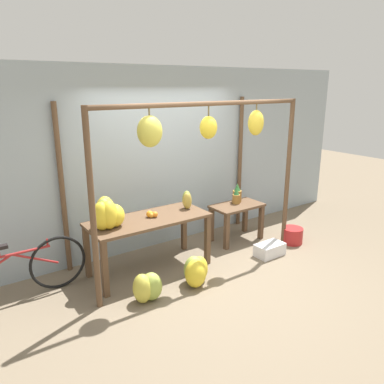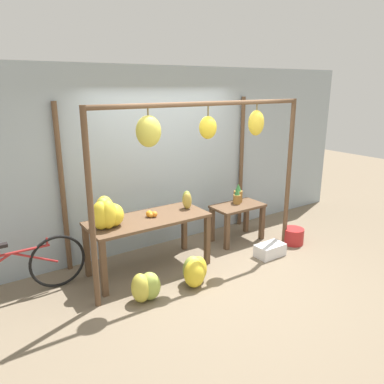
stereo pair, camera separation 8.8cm
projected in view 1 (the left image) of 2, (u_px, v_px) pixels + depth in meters
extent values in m
plane|color=#756651|center=(216.00, 275.00, 5.13)|extent=(20.00, 20.00, 0.00)
cube|color=#99A8B2|center=(161.00, 159.00, 5.86)|extent=(8.00, 0.08, 2.80)
cylinder|color=brown|center=(93.00, 213.00, 4.11)|extent=(0.07, 0.07, 2.32)
cylinder|color=brown|center=(288.00, 175.00, 5.85)|extent=(0.07, 0.07, 2.32)
cylinder|color=brown|center=(62.00, 191.00, 4.98)|extent=(0.07, 0.07, 2.32)
cylinder|color=brown|center=(240.00, 163.00, 6.73)|extent=(0.07, 0.07, 2.32)
cylinder|color=brown|center=(208.00, 104.00, 4.66)|extent=(3.17, 0.06, 0.06)
cylinder|color=brown|center=(149.00, 112.00, 4.22)|extent=(0.02, 0.02, 0.07)
ellipsoid|color=gold|center=(150.00, 131.00, 4.28)|extent=(0.30, 0.27, 0.37)
cylinder|color=brown|center=(209.00, 111.00, 4.69)|extent=(0.02, 0.02, 0.12)
ellipsoid|color=yellow|center=(208.00, 128.00, 4.75)|extent=(0.23, 0.21, 0.29)
cylinder|color=brown|center=(257.00, 107.00, 5.15)|extent=(0.02, 0.02, 0.08)
ellipsoid|color=gold|center=(256.00, 123.00, 5.21)|extent=(0.23, 0.21, 0.35)
cube|color=brown|center=(149.00, 219.00, 5.09)|extent=(1.66, 0.71, 0.04)
cube|color=brown|center=(105.00, 270.00, 4.53)|extent=(0.07, 0.07, 0.73)
cube|color=brown|center=(207.00, 240.00, 5.39)|extent=(0.07, 0.07, 0.73)
cube|color=brown|center=(87.00, 252.00, 5.01)|extent=(0.07, 0.07, 0.73)
cube|color=brown|center=(184.00, 227.00, 5.87)|extent=(0.07, 0.07, 0.73)
cube|color=brown|center=(237.00, 206.00, 6.16)|extent=(0.86, 0.49, 0.04)
cube|color=brown|center=(227.00, 232.00, 5.88)|extent=(0.07, 0.07, 0.58)
cube|color=brown|center=(261.00, 222.00, 6.30)|extent=(0.07, 0.07, 0.58)
cube|color=brown|center=(211.00, 225.00, 6.19)|extent=(0.07, 0.07, 0.58)
cube|color=brown|center=(245.00, 216.00, 6.61)|extent=(0.07, 0.07, 0.58)
ellipsoid|color=yellow|center=(114.00, 215.00, 4.75)|extent=(0.36, 0.37, 0.29)
ellipsoid|color=gold|center=(106.00, 212.00, 4.72)|extent=(0.34, 0.34, 0.40)
ellipsoid|color=#9EB247|center=(104.00, 213.00, 4.68)|extent=(0.27, 0.27, 0.39)
ellipsoid|color=yellow|center=(101.00, 216.00, 4.62)|extent=(0.31, 0.30, 0.37)
ellipsoid|color=yellow|center=(109.00, 215.00, 4.65)|extent=(0.32, 0.33, 0.37)
sphere|color=orange|center=(150.00, 214.00, 5.11)|extent=(0.09, 0.09, 0.09)
sphere|color=orange|center=(151.00, 215.00, 5.09)|extent=(0.07, 0.07, 0.07)
sphere|color=orange|center=(155.00, 214.00, 5.10)|extent=(0.08, 0.08, 0.08)
sphere|color=orange|center=(153.00, 215.00, 5.12)|extent=(0.07, 0.07, 0.07)
cylinder|color=olive|center=(236.00, 199.00, 6.20)|extent=(0.13, 0.13, 0.15)
cone|color=#337538|center=(236.00, 191.00, 6.16)|extent=(0.09, 0.09, 0.12)
cylinder|color=olive|center=(237.00, 196.00, 6.29)|extent=(0.15, 0.15, 0.19)
cone|color=#337538|center=(237.00, 187.00, 6.25)|extent=(0.10, 0.10, 0.13)
ellipsoid|color=#9EB247|center=(151.00, 286.00, 4.51)|extent=(0.35, 0.34, 0.36)
ellipsoid|color=gold|center=(142.00, 288.00, 4.45)|extent=(0.23, 0.26, 0.37)
ellipsoid|color=yellow|center=(199.00, 269.00, 4.95)|extent=(0.25, 0.22, 0.35)
ellipsoid|color=#9EB247|center=(194.00, 270.00, 4.90)|extent=(0.31, 0.29, 0.37)
ellipsoid|color=yellow|center=(196.00, 273.00, 4.80)|extent=(0.39, 0.38, 0.37)
cube|color=silver|center=(270.00, 250.00, 5.71)|extent=(0.45, 0.26, 0.19)
cylinder|color=#AD2323|center=(292.00, 235.00, 6.16)|extent=(0.34, 0.34, 0.26)
torus|color=black|center=(58.00, 262.00, 4.74)|extent=(0.70, 0.04, 0.70)
cylinder|color=maroon|center=(12.00, 255.00, 4.39)|extent=(0.87, 0.03, 0.03)
cylinder|color=maroon|center=(36.00, 259.00, 4.57)|extent=(0.53, 0.03, 0.28)
cylinder|color=maroon|center=(47.00, 243.00, 4.60)|extent=(0.02, 0.02, 0.10)
ellipsoid|color=#93A33D|center=(187.00, 200.00, 5.45)|extent=(0.17, 0.17, 0.27)
ellipsoid|color=#B2993D|center=(187.00, 201.00, 5.42)|extent=(0.17, 0.16, 0.25)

